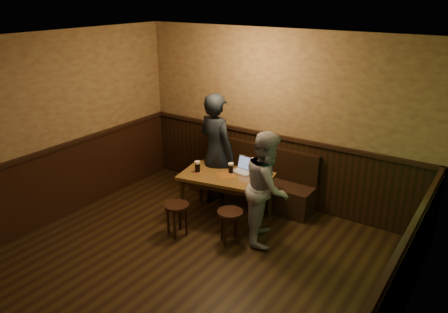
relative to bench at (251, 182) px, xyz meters
name	(u,v)px	position (x,y,z in m)	size (l,w,h in m)	color
room	(162,194)	(0.32, -2.53, 0.89)	(5.04, 6.04, 2.84)	black
bench	(251,182)	(0.00, 0.00, 0.00)	(2.20, 0.50, 0.95)	black
pub_table	(226,181)	(0.00, -0.76, 0.32)	(1.47, 1.01, 0.73)	brown
stool_left	(177,210)	(-0.31, -1.56, 0.07)	(0.47, 0.47, 0.48)	black
stool_right	(230,217)	(0.44, -1.31, 0.08)	(0.37, 0.37, 0.49)	black
pint_left	(198,167)	(-0.43, -0.91, 0.50)	(0.11, 0.11, 0.18)	#AF1518
pint_mid	(231,168)	(0.01, -0.65, 0.49)	(0.10, 0.10, 0.16)	#AF1518
pint_right	(253,175)	(0.43, -0.70, 0.49)	(0.11, 0.11, 0.17)	#AF1518
laptop	(244,168)	(0.15, -0.50, 0.47)	(0.34, 0.29, 0.22)	silver
menu	(259,187)	(0.62, -0.86, 0.41)	(0.22, 0.15, 0.00)	silver
person_suit	(216,151)	(-0.38, -0.47, 0.63)	(0.68, 0.45, 1.87)	black
person_grey	(267,187)	(0.79, -0.95, 0.48)	(0.77, 0.60, 1.59)	#98979D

